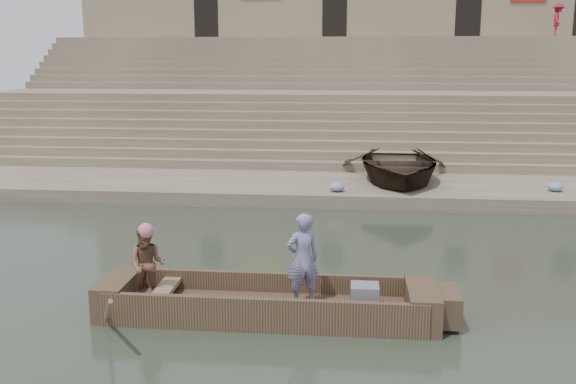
# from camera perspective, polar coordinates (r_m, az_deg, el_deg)

# --- Properties ---
(ground) EXTENTS (120.00, 120.00, 0.00)m
(ground) POSITION_cam_1_polar(r_m,az_deg,el_deg) (12.64, 9.52, -8.03)
(ground) COLOR #242E22
(ground) RESTS_ON ground
(lower_landing) EXTENTS (32.00, 4.00, 0.40)m
(lower_landing) POSITION_cam_1_polar(r_m,az_deg,el_deg) (20.30, 8.14, 0.19)
(lower_landing) COLOR gray
(lower_landing) RESTS_ON ground
(mid_landing) EXTENTS (32.00, 3.00, 2.80)m
(mid_landing) POSITION_cam_1_polar(r_m,az_deg,el_deg) (27.53, 7.61, 5.79)
(mid_landing) COLOR gray
(mid_landing) RESTS_ON ground
(upper_landing) EXTENTS (32.00, 3.00, 5.20)m
(upper_landing) POSITION_cam_1_polar(r_m,az_deg,el_deg) (34.42, 7.32, 9.01)
(upper_landing) COLOR gray
(upper_landing) RESTS_ON ground
(ghat_steps) EXTENTS (32.00, 11.00, 5.20)m
(ghat_steps) POSITION_cam_1_polar(r_m,az_deg,el_deg) (29.18, 7.53, 6.92)
(ghat_steps) COLOR gray
(ghat_steps) RESTS_ON ground
(building_wall) EXTENTS (32.00, 5.07, 11.20)m
(building_wall) POSITION_cam_1_polar(r_m,az_deg,el_deg) (38.40, 7.29, 13.78)
(building_wall) COLOR gray
(building_wall) RESTS_ON ground
(main_rowboat) EXTENTS (5.00, 1.30, 0.22)m
(main_rowboat) POSITION_cam_1_polar(r_m,az_deg,el_deg) (10.99, -1.86, -10.38)
(main_rowboat) COLOR brown
(main_rowboat) RESTS_ON ground
(rowboat_trim) EXTENTS (6.04, 2.63, 1.96)m
(rowboat_trim) POSITION_cam_1_polar(r_m,az_deg,el_deg) (10.88, -0.79, -9.48)
(rowboat_trim) COLOR brown
(rowboat_trim) RESTS_ON ground
(standing_man) EXTENTS (0.67, 0.58, 1.56)m
(standing_man) POSITION_cam_1_polar(r_m,az_deg,el_deg) (10.68, 1.31, -5.95)
(standing_man) COLOR navy
(standing_man) RESTS_ON main_rowboat
(rowing_man) EXTENTS (0.65, 0.52, 1.29)m
(rowing_man) POSITION_cam_1_polar(r_m,az_deg,el_deg) (11.10, -12.28, -6.27)
(rowing_man) COLOR #206241
(rowing_man) RESTS_ON main_rowboat
(television) EXTENTS (0.46, 0.42, 0.40)m
(television) POSITION_cam_1_polar(r_m,az_deg,el_deg) (10.79, 6.70, -9.12)
(television) COLOR slate
(television) RESTS_ON main_rowboat
(beached_rowboat) EXTENTS (3.69, 5.13, 1.05)m
(beached_rowboat) POSITION_cam_1_polar(r_m,az_deg,el_deg) (20.69, 9.62, 2.41)
(beached_rowboat) COLOR #2D2116
(beached_rowboat) RESTS_ON lower_landing
(pedestrian) EXTENTS (0.82, 1.16, 1.63)m
(pedestrian) POSITION_cam_1_polar(r_m,az_deg,el_deg) (35.76, 22.67, 13.79)
(pedestrian) COLOR maroon
(pedestrian) RESTS_ON upper_landing
(cloth_bundles) EXTENTS (12.51, 1.46, 0.26)m
(cloth_bundles) POSITION_cam_1_polar(r_m,az_deg,el_deg) (20.28, 21.99, 0.38)
(cloth_bundles) COLOR #3F5999
(cloth_bundles) RESTS_ON lower_landing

